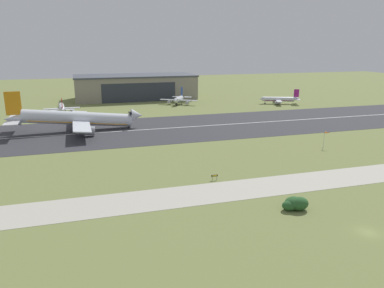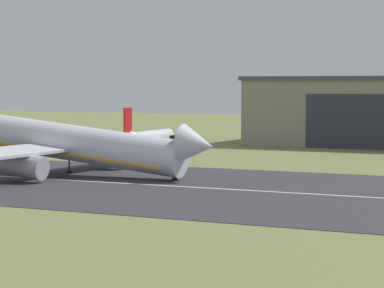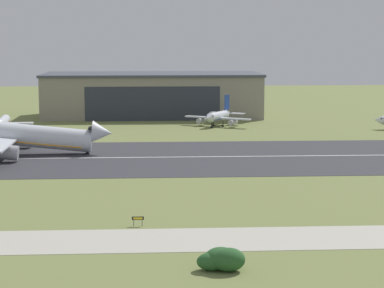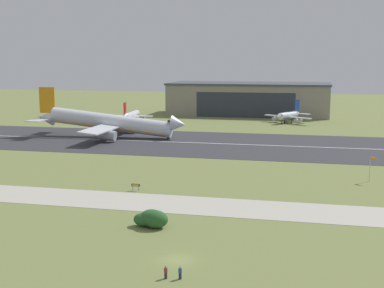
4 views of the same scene
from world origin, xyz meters
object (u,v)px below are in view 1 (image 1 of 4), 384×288
Objects in this scene: airplane_landing at (78,119)px; airplane_parked_centre at (279,99)px; runway_sign at (215,176)px; airplane_parked_east at (62,108)px; airplane_parked_west at (179,99)px; windsock_pole at (327,134)px; shrub_clump at (295,204)px.

airplane_landing is 2.24× the size of airplane_parked_centre.
airplane_landing is 78.82m from runway_sign.
airplane_parked_west is at bearing 11.08° from airplane_parked_east.
windsock_pole is at bearing -32.32° from airplane_landing.
shrub_clump is (-72.23, -134.57, -1.40)m from airplane_parked_centre.
airplane_parked_centre is at bearing 61.78° from shrub_clump.
runway_sign is at bearing -64.56° from airplane_landing.
airplane_landing reaches higher than windsock_pole.
airplane_parked_west is 3.49× the size of shrub_clump.
airplane_landing is at bearing 147.68° from windsock_pole.
airplane_parked_west is at bearing 79.29° from runway_sign.
airplane_parked_west is 66.77m from airplane_parked_east.
airplane_landing is at bearing 115.44° from runway_sign.
airplane_landing is 80.65m from airplane_parked_west.
windsock_pole is at bearing 21.77° from runway_sign.
airplane_parked_west is 0.83× the size of airplane_parked_centre.
airplane_landing reaches higher than airplane_parked_east.
airplane_parked_west reaches higher than windsock_pole.
shrub_clump is at bearing -95.25° from airplane_parked_west.
airplane_parked_west reaches higher than airplane_parked_east.
airplane_landing is 123.55m from airplane_parked_centre.
airplane_parked_east is (-7.64, 43.30, -1.98)m from airplane_landing.
airplane_landing is at bearing -135.88° from airplane_parked_west.
windsock_pole is (37.81, 41.33, 3.59)m from shrub_clump.
airplane_parked_west is 149.96m from shrub_clump.
airplane_parked_centre is at bearing -0.89° from airplane_parked_east.
airplane_landing is 2.70× the size of airplane_parked_west.
airplane_landing is at bearing -160.43° from airplane_parked_centre.
airplane_parked_east is 3.98× the size of shrub_clump.
airplane_parked_west is at bearing 102.57° from windsock_pole.
shrub_clump is (51.79, -136.49, -1.77)m from airplane_parked_east.
windsock_pole reaches higher than shrub_clump.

